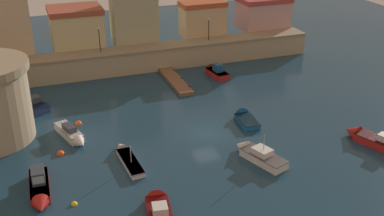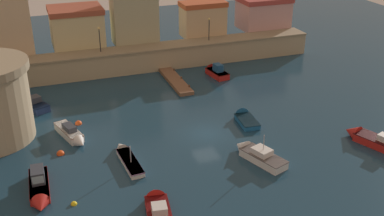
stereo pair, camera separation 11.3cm
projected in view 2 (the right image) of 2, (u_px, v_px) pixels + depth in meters
ground_plane at (206, 134)px, 47.89m from camera, size 113.02×113.02×0.00m
quay_wall at (152, 57)px, 64.65m from camera, size 46.45×3.53×3.14m
old_town_backdrop at (135, 17)px, 65.51m from camera, size 42.51×5.95×9.57m
pier_dock at (175, 81)px, 60.39m from camera, size 1.82×9.10×0.70m
quay_lamp_0 at (99, 35)px, 60.93m from camera, size 0.32×0.32×3.34m
quay_lamp_1 at (209, 25)px, 65.66m from camera, size 0.32×0.32×3.21m
moored_boat_0 at (39, 188)px, 38.23m from camera, size 1.68×5.97×2.16m
moored_boat_1 at (374, 140)px, 45.66m from camera, size 4.10×7.11×1.86m
moored_boat_2 at (30, 102)px, 53.75m from camera, size 3.88×5.75×1.88m
moored_boat_3 at (127, 157)px, 43.31m from camera, size 1.63×6.36×2.46m
moored_boat_4 at (244, 118)px, 50.49m from camera, size 2.08×4.41×1.63m
moored_boat_6 at (256, 154)px, 43.32m from camera, size 3.51×5.97×3.19m
moored_boat_7 at (72, 134)px, 46.77m from camera, size 2.89×5.74×1.55m
moored_boat_8 at (215, 71)px, 62.71m from camera, size 2.23×4.83×2.13m
moored_boat_9 at (158, 207)px, 36.23m from camera, size 2.56×5.85×1.89m
mooring_buoy_0 at (74, 204)px, 37.21m from camera, size 0.51×0.51×0.51m
mooring_buoy_1 at (78, 124)px, 49.87m from camera, size 0.75×0.75×0.75m
mooring_buoy_2 at (61, 154)px, 44.21m from camera, size 0.75×0.75×0.75m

